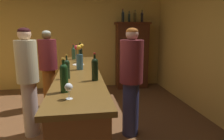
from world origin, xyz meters
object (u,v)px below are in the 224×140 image
(display_bottle_midright, at_px, (142,17))
(wine_bottle_malbec, at_px, (67,68))
(display_bottle_left, at_px, (123,16))
(display_bottle_center, at_px, (135,17))
(cheese_plate, at_px, (78,65))
(wine_bottle_chardonnay, at_px, (64,76))
(patron_in_grey, at_px, (48,66))
(bartender, at_px, (131,78))
(bar_counter, at_px, (80,104))
(display_cabinet, at_px, (132,54))
(wine_bottle_pinot, at_px, (95,68))
(display_bottle_midleft, at_px, (129,17))
(patron_in_navy, at_px, (28,78))
(wine_glass_front, at_px, (69,88))
(wine_bottle_syrah, at_px, (81,53))
(wine_bottle_rose, at_px, (74,53))
(flower_arrangement, at_px, (80,57))
(wine_bottle_riesling, at_px, (80,51))
(wine_glass_mid, at_px, (78,57))

(display_bottle_midright, bearing_deg, wine_bottle_malbec, -121.98)
(display_bottle_left, height_order, display_bottle_center, display_bottle_left)
(wine_bottle_malbec, distance_m, display_bottle_midright, 3.62)
(cheese_plate, xyz_separation_m, display_bottle_left, (1.20, 2.01, 0.96))
(wine_bottle_chardonnay, distance_m, patron_in_grey, 2.44)
(cheese_plate, bearing_deg, display_bottle_midright, 49.05)
(bartender, bearing_deg, cheese_plate, -25.18)
(wine_bottle_malbec, height_order, patron_in_grey, patron_in_grey)
(bar_counter, distance_m, display_cabinet, 2.96)
(display_cabinet, bearing_deg, wine_bottle_pinot, -111.97)
(wine_bottle_chardonnay, relative_size, display_bottle_center, 1.03)
(display_bottle_midleft, bearing_deg, wine_bottle_chardonnay, -112.82)
(patron_in_navy, bearing_deg, display_cabinet, 66.65)
(wine_glass_front, relative_size, display_bottle_center, 0.44)
(display_cabinet, height_order, wine_glass_front, display_cabinet)
(display_bottle_midleft, xyz_separation_m, display_bottle_center, (0.17, 0.00, 0.02))
(wine_bottle_malbec, xyz_separation_m, wine_bottle_syrah, (0.17, 1.57, 0.00))
(bar_counter, xyz_separation_m, display_bottle_center, (1.53, 2.53, 1.47))
(wine_bottle_rose, distance_m, display_bottle_midright, 2.40)
(wine_bottle_syrah, height_order, display_bottle_center, display_bottle_center)
(flower_arrangement, relative_size, display_bottle_midright, 1.15)
(wine_glass_front, distance_m, patron_in_navy, 1.55)
(flower_arrangement, height_order, bartender, bartender)
(wine_bottle_rose, height_order, display_bottle_midright, display_bottle_midright)
(wine_bottle_pinot, distance_m, wine_bottle_syrah, 1.72)
(display_bottle_left, height_order, display_bottle_midleft, display_bottle_left)
(patron_in_navy, bearing_deg, bar_counter, 9.09)
(bar_counter, relative_size, wine_bottle_rose, 9.91)
(wine_glass_front, bearing_deg, display_bottle_midleft, 69.05)
(wine_glass_front, bearing_deg, display_cabinet, 67.78)
(wine_bottle_malbec, relative_size, wine_glass_front, 2.12)
(cheese_plate, relative_size, display_bottle_center, 0.61)
(wine_bottle_pinot, distance_m, bartender, 0.82)
(flower_arrangement, bearing_deg, display_bottle_midleft, 60.88)
(wine_bottle_syrah, distance_m, display_bottle_left, 2.02)
(wine_bottle_syrah, distance_m, display_bottle_center, 2.23)
(wine_bottle_pinot, relative_size, wine_bottle_syrah, 1.09)
(wine_bottle_chardonnay, distance_m, cheese_plate, 1.56)
(bar_counter, relative_size, flower_arrangement, 8.00)
(wine_bottle_chardonnay, bearing_deg, bartender, 45.79)
(wine_bottle_chardonnay, height_order, wine_bottle_riesling, wine_bottle_riesling)
(patron_in_grey, distance_m, patron_in_navy, 1.21)
(bar_counter, distance_m, bartender, 0.88)
(patron_in_navy, bearing_deg, wine_glass_mid, 62.19)
(wine_glass_mid, xyz_separation_m, cheese_plate, (0.01, -0.30, -0.09))
(wine_glass_front, xyz_separation_m, patron_in_navy, (-0.69, 1.37, -0.21))
(wine_bottle_syrah, distance_m, display_bottle_midright, 2.36)
(wine_bottle_riesling, xyz_separation_m, bartender, (0.75, -1.42, -0.28))
(display_bottle_midleft, bearing_deg, bartender, -102.64)
(patron_in_grey, bearing_deg, wine_bottle_malbec, -5.34)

